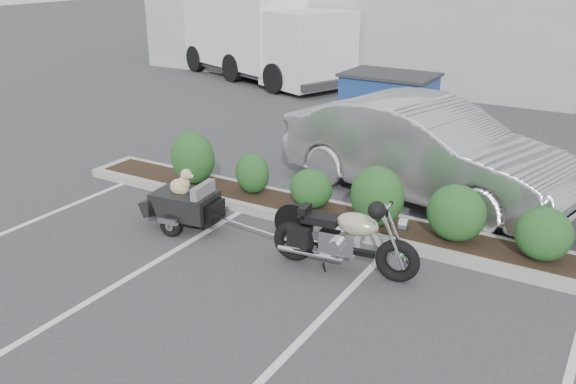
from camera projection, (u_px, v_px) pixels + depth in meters
The scene contains 8 objects.
ground at pixel (258, 278), 8.20m from camera, with size 90.00×90.00×0.00m, color #38383A.
planter_kerb at pixel (389, 230), 9.46m from camera, with size 12.00×1.00×0.15m, color #9E9E93.
building at pixel (526, 19), 21.10m from camera, with size 26.00×10.00×4.00m, color #9EA099.
motorcycle at pixel (343, 239), 8.23m from camera, with size 2.10×0.78×1.21m.
pet_trailer at pixel (184, 203), 9.59m from camera, with size 1.69×0.95×1.00m.
sedan at pixel (425, 150), 10.67m from camera, with size 1.84×5.26×1.73m, color silver.
dumpster at pixel (388, 102), 14.77m from camera, with size 2.19×1.52×1.43m.
delivery_truck at pixel (263, 32), 20.85m from camera, with size 7.66×4.82×3.35m.
Camera 1 is at (4.03, -6.00, 4.06)m, focal length 38.00 mm.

